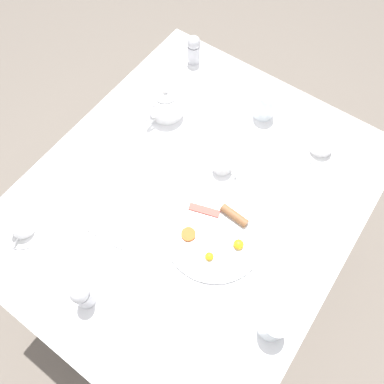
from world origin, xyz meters
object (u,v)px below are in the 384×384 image
napkin_folded (110,222)px  knife_by_plate (121,157)px  fork_by_plate (141,317)px  teapot_near (166,103)px  salt_grinder (82,296)px  teacup_with_saucer_right (22,226)px  water_glass_tall (265,104)px  creamer_jug (223,162)px  teacup_with_saucer_left (321,146)px  pepper_grinder (194,49)px  breakfast_plate (216,233)px  water_glass_short (273,325)px

napkin_folded → knife_by_plate: size_ratio=0.87×
knife_by_plate → fork_by_plate: bearing=-43.8°
teapot_near → knife_by_plate: size_ratio=1.03×
salt_grinder → napkin_folded: (-0.11, 0.22, -0.06)m
teacup_with_saucer_right → napkin_folded: size_ratio=0.78×
teacup_with_saucer_right → water_glass_tall: (0.38, 0.82, 0.03)m
creamer_jug → knife_by_plate: (-0.31, -0.17, -0.03)m
teacup_with_saucer_right → creamer_jug: creamer_jug is taller
salt_grinder → fork_by_plate: (0.15, 0.05, -0.06)m
creamer_jug → knife_by_plate: size_ratio=0.46×
teapot_near → teacup_with_saucer_left: (0.53, 0.18, -0.03)m
napkin_folded → pepper_grinder: bearing=104.4°
water_glass_tall → pepper_grinder: size_ratio=0.92×
fork_by_plate → pepper_grinder: bearing=116.6°
knife_by_plate → breakfast_plate: bearing=-6.2°
teacup_with_saucer_right → napkin_folded: (0.20, 0.17, -0.02)m
teacup_with_saucer_right → fork_by_plate: teacup_with_saucer_right is taller
teacup_with_saucer_left → fork_by_plate: bearing=-101.1°
teapot_near → fork_by_plate: teapot_near is taller
teacup_with_saucer_left → water_glass_tall: bearing=174.9°
teacup_with_saucer_left → napkin_folded: (-0.42, -0.63, -0.02)m
teacup_with_saucer_left → pepper_grinder: pepper_grinder is taller
water_glass_tall → napkin_folded: 0.67m
teacup_with_saucer_left → knife_by_plate: 0.69m
water_glass_short → pepper_grinder: pepper_grinder is taller
breakfast_plate → pepper_grinder: pepper_grinder is taller
teacup_with_saucer_right → creamer_jug: 0.66m
teapot_near → napkin_folded: teapot_near is taller
teapot_near → fork_by_plate: size_ratio=1.16×
breakfast_plate → knife_by_plate: breakfast_plate is taller
teacup_with_saucer_left → pepper_grinder: size_ratio=1.18×
teacup_with_saucer_right → creamer_jug: size_ratio=1.48×
pepper_grinder → fork_by_plate: 0.99m
teapot_near → salt_grinder: (0.22, -0.67, 0.01)m
pepper_grinder → water_glass_tall: bearing=-10.9°
water_glass_tall → fork_by_plate: (0.08, -0.82, -0.05)m
pepper_grinder → teacup_with_saucer_left: bearing=-8.6°
teacup_with_saucer_right → water_glass_tall: water_glass_tall is taller
water_glass_short → pepper_grinder: bearing=137.1°
teacup_with_saucer_left → salt_grinder: salt_grinder is taller
breakfast_plate → knife_by_plate: bearing=173.8°
teacup_with_saucer_left → water_glass_tall: water_glass_tall is taller
teacup_with_saucer_left → water_glass_tall: (-0.24, 0.02, 0.03)m
creamer_jug → breakfast_plate: bearing=-61.5°
napkin_folded → water_glass_tall: bearing=74.9°
creamer_jug → fork_by_plate: bearing=-81.6°
pepper_grinder → teapot_near: bearing=-75.7°
teacup_with_saucer_right → water_glass_short: water_glass_short is taller
breakfast_plate → teacup_with_saucer_left: bearing=75.6°
teapot_near → pepper_grinder: size_ratio=1.79×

